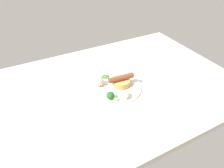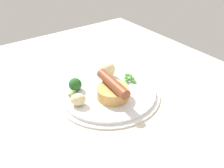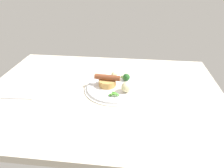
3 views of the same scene
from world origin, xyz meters
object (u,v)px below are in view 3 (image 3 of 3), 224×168
object	(u,v)px
dinner_plate	(114,88)
potato_chunk_0	(114,74)
pea_pile	(114,94)
potato_chunk_1	(126,87)
fork	(13,98)
sausage_pudding	(107,81)
broccoli_floret_near	(126,77)

from	to	relation	value
dinner_plate	potato_chunk_0	xyz separation A→B (cm)	(0.92, -9.47, 2.41)
pea_pile	potato_chunk_1	size ratio (longest dim) A/B	0.99
pea_pile	fork	xyz separation A→B (cm)	(44.10, 4.65, -2.14)
dinner_plate	potato_chunk_0	size ratio (longest dim) A/B	7.26
pea_pile	fork	world-z (taller)	pea_pile
potato_chunk_0	fork	distance (cm)	47.92
potato_chunk_1	fork	size ratio (longest dim) A/B	0.27
sausage_pudding	pea_pile	xyz separation A→B (cm)	(-4.03, 8.70, -1.26)
dinner_plate	sausage_pudding	distance (cm)	4.67
pea_pile	potato_chunk_1	bearing A→B (deg)	-141.06
broccoli_floret_near	potato_chunk_1	size ratio (longest dim) A/B	1.02
sausage_pudding	fork	distance (cm)	42.38
broccoli_floret_near	sausage_pudding	bearing A→B (deg)	-94.42
potato_chunk_0	fork	xyz separation A→B (cm)	(42.50, 21.96, -2.68)
pea_pile	potato_chunk_0	xyz separation A→B (cm)	(1.60, -17.31, 0.54)
dinner_plate	sausage_pudding	bearing A→B (deg)	-14.47
potato_chunk_1	broccoli_floret_near	bearing A→B (deg)	-86.52
broccoli_floret_near	potato_chunk_1	distance (cm)	10.79
sausage_pudding	broccoli_floret_near	size ratio (longest dim) A/B	2.45
dinner_plate	broccoli_floret_near	size ratio (longest dim) A/B	5.62
pea_pile	potato_chunk_0	bearing A→B (deg)	-84.71
potato_chunk_1	fork	distance (cm)	50.09
pea_pile	potato_chunk_0	size ratio (longest dim) A/B	1.25
potato_chunk_0	sausage_pudding	bearing A→B (deg)	74.24
sausage_pudding	pea_pile	world-z (taller)	sausage_pudding
dinner_plate	fork	world-z (taller)	dinner_plate
pea_pile	potato_chunk_0	distance (cm)	17.39
dinner_plate	potato_chunk_1	bearing A→B (deg)	147.15
dinner_plate	pea_pile	world-z (taller)	pea_pile
broccoli_floret_near	potato_chunk_0	size ratio (longest dim) A/B	1.29
sausage_pudding	fork	world-z (taller)	sausage_pudding
dinner_plate	fork	bearing A→B (deg)	16.04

